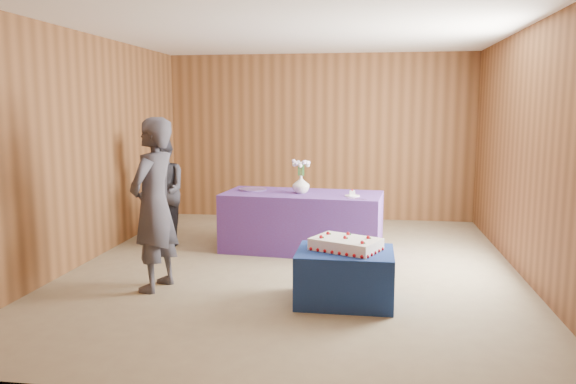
% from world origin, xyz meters
% --- Properties ---
extents(ground, '(6.00, 6.00, 0.00)m').
position_xyz_m(ground, '(0.00, 0.00, 0.00)').
color(ground, gray).
rests_on(ground, ground).
extents(room_shell, '(5.04, 6.04, 2.72)m').
position_xyz_m(room_shell, '(0.00, 0.00, 1.80)').
color(room_shell, brown).
rests_on(room_shell, ground).
extents(cake_table, '(0.90, 0.70, 0.50)m').
position_xyz_m(cake_table, '(0.62, -1.09, 0.25)').
color(cake_table, navy).
rests_on(cake_table, ground).
extents(serving_table, '(2.07, 1.07, 0.75)m').
position_xyz_m(serving_table, '(-0.02, 0.81, 0.38)').
color(serving_table, '#4F3592').
rests_on(serving_table, ground).
extents(sheet_cake, '(0.75, 0.65, 0.15)m').
position_xyz_m(sheet_cake, '(0.62, -1.05, 0.56)').
color(sheet_cake, white).
rests_on(sheet_cake, cake_table).
extents(vase, '(0.24, 0.24, 0.23)m').
position_xyz_m(vase, '(-0.03, 0.79, 0.86)').
color(vase, silver).
rests_on(vase, serving_table).
extents(flower_spray, '(0.24, 0.24, 0.18)m').
position_xyz_m(flower_spray, '(-0.03, 0.79, 1.13)').
color(flower_spray, '#276228').
rests_on(flower_spray, vase).
extents(platter, '(0.44, 0.44, 0.02)m').
position_xyz_m(platter, '(-0.70, 0.96, 0.76)').
color(platter, '#61458B').
rests_on(platter, serving_table).
extents(plate, '(0.24, 0.24, 0.01)m').
position_xyz_m(plate, '(0.62, 0.62, 0.76)').
color(plate, white).
rests_on(plate, serving_table).
extents(cake_slice, '(0.07, 0.06, 0.08)m').
position_xyz_m(cake_slice, '(0.62, 0.62, 0.79)').
color(cake_slice, white).
rests_on(cake_slice, plate).
extents(knife, '(0.26, 0.09, 0.00)m').
position_xyz_m(knife, '(0.67, 0.42, 0.75)').
color(knife, '#B7B8BC').
rests_on(knife, serving_table).
extents(guest_left, '(0.53, 0.70, 1.74)m').
position_xyz_m(guest_left, '(-1.30, -0.96, 0.87)').
color(guest_left, '#393842').
rests_on(guest_left, ground).
extents(guest_right, '(0.89, 0.90, 1.47)m').
position_xyz_m(guest_right, '(-1.88, 0.77, 0.73)').
color(guest_right, '#31323B').
rests_on(guest_right, ground).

